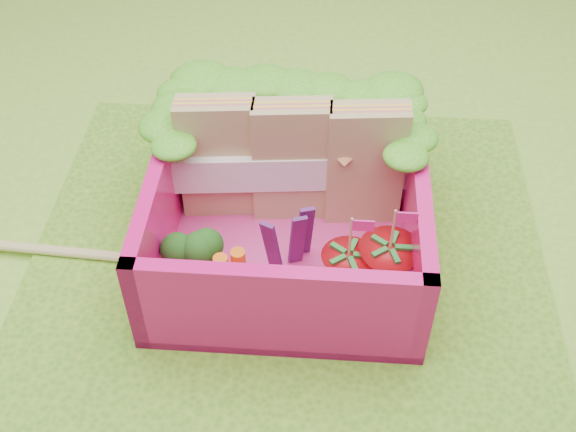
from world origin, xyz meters
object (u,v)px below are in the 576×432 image
Objects in this scene: sandwich_stack at (293,162)px; chopsticks at (93,254)px; broccoli at (194,252)px; strawberry_left at (347,273)px; strawberry_right at (387,268)px; bento_box at (288,212)px.

chopsticks is (-0.99, -0.37, -0.36)m from sandwich_stack.
strawberry_left is (0.72, -0.03, -0.06)m from broccoli.
chopsticks is (-1.47, 0.15, -0.18)m from strawberry_right.
sandwich_stack is at bearing 49.88° from broccoli.
broccoli is at bearing 179.71° from strawberry_right.
bento_box is 1.05× the size of sandwich_stack.
broccoli is (-0.43, -0.51, -0.14)m from sandwich_stack.
strawberry_left reaches higher than chopsticks.
bento_box is at bearing 135.66° from strawberry_left.
strawberry_right is at bearing -5.70° from chopsticks.
bento_box is at bearing 31.12° from broccoli.
strawberry_right is at bearing -28.55° from bento_box.
strawberry_left is 0.22× the size of chopsticks.
chopsticks is at bearing 165.77° from broccoli.
bento_box reaches higher than chopsticks.
sandwich_stack reaches higher than broccoli.
strawberry_left reaches higher than broccoli.
sandwich_stack is at bearing 132.76° from strawberry_right.
broccoli is at bearing -14.23° from chopsticks.
strawberry_right reaches higher than broccoli.
sandwich_stack reaches higher than chopsticks.
sandwich_stack is at bearing 88.97° from bento_box.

